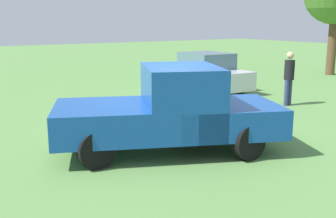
% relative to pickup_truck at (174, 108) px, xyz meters
% --- Properties ---
extents(ground_plane, '(80.00, 80.00, 0.00)m').
position_rel_pickup_truck_xyz_m(ground_plane, '(-0.22, -0.49, -0.91)').
color(ground_plane, '#5B8C47').
extents(pickup_truck, '(4.97, 3.61, 1.78)m').
position_rel_pickup_truck_xyz_m(pickup_truck, '(0.00, 0.00, 0.00)').
color(pickup_truck, black).
rests_on(pickup_truck, ground_plane).
extents(sedan_near, '(2.30, 4.40, 1.48)m').
position_rel_pickup_truck_xyz_m(sedan_near, '(-5.32, -5.72, -0.23)').
color(sedan_near, black).
rests_on(sedan_near, ground_plane).
extents(person_bystander, '(0.38, 0.38, 1.73)m').
position_rel_pickup_truck_xyz_m(person_bystander, '(-5.73, -1.86, 0.07)').
color(person_bystander, navy).
rests_on(person_bystander, ground_plane).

